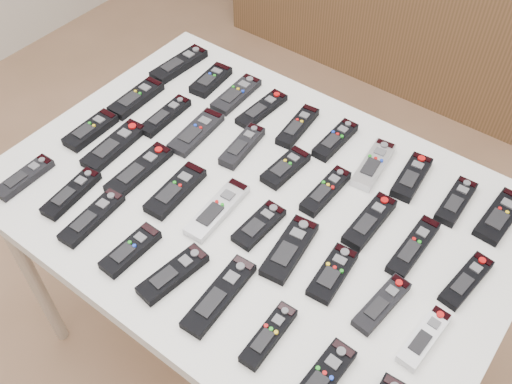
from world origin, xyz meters
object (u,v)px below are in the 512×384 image
Objects in this scene: remote_18 at (466,280)px; remote_26 at (333,273)px; remote_14 at (286,168)px; remote_20 at (114,146)px; remote_5 at (335,140)px; remote_23 at (217,209)px; remote_0 at (179,64)px; remote_33 at (173,274)px; remote_4 at (298,126)px; remote_19 at (91,130)px; remote_28 at (424,337)px; remote_3 at (262,109)px; remote_12 at (196,132)px; remote_32 at (131,250)px; remote_35 at (269,335)px; remote_13 at (242,146)px; remote_30 at (71,193)px; remote_24 at (259,225)px; remote_36 at (321,379)px; table at (256,212)px; remote_15 at (326,191)px; remote_16 at (370,221)px; remote_21 at (139,170)px; remote_34 at (219,295)px; remote_29 at (24,177)px; remote_10 at (136,98)px; remote_6 at (373,165)px; remote_7 at (412,177)px; remote_17 at (413,247)px; remote_31 at (92,217)px; remote_25 at (290,249)px; remote_2 at (236,94)px; remote_11 at (165,116)px; remote_22 at (176,190)px; remote_27 at (382,304)px.

remote_18 is 1.08× the size of remote_26.
remote_20 is at bearing -149.98° from remote_14.
remote_5 is 0.50m from remote_18.
remote_26 is (0.32, 0.01, 0.00)m from remote_23.
remote_0 reaches higher than remote_33.
remote_19 reaches higher than remote_4.
remote_28 is (0.45, -0.38, -0.00)m from remote_5.
remote_28 reaches higher than remote_3.
remote_32 is (0.14, -0.39, 0.00)m from remote_12.
remote_18 is 1.04× the size of remote_35.
remote_13 is 0.45m from remote_30.
remote_26 is at bearing -0.80° from remote_24.
remote_20 and remote_36 have the same top height.
remote_24 is (0.06, -0.07, 0.07)m from table.
remote_35 reaches higher than remote_30.
remote_15 is 0.13m from remote_16.
remote_28 is (0.79, 0.01, 0.00)m from remote_21.
remote_16 is 1.01× the size of remote_36.
remote_4 is at bearing 37.34° from remote_19.
remote_34 is (0.11, -0.27, 0.07)m from table.
remote_10 is at bearing 88.36° from remote_29.
remote_15 is at bearing -114.48° from remote_6.
remote_20 is 0.47m from remote_24.
remote_7 is 0.19m from remote_16.
remote_20 is 1.28× the size of remote_35.
remote_17 is 1.17× the size of remote_29.
remote_21 is 1.11× the size of remote_31.
remote_25 and remote_33 have the same top height.
remote_36 reaches higher than remote_2.
remote_20 is (-0.03, -0.17, 0.00)m from remote_11.
remote_15 reaches higher than remote_21.
remote_4 is 0.28m from remote_12.
remote_18 is 1.04× the size of remote_28.
remote_4 is at bearing 58.68° from remote_13.
remote_22 is 1.08× the size of remote_30.
remote_23 is 1.32× the size of remote_32.
remote_24 is at bearing -50.70° from remote_3.
remote_21 is 1.18× the size of remote_33.
remote_19 is at bearing -91.88° from remote_10.
remote_22 reaches higher than remote_28.
remote_13 and remote_16 have the same top height.
remote_16 is 1.17× the size of remote_32.
remote_22 reaches higher than remote_25.
remote_20 is (-0.46, -0.37, -0.00)m from remote_5.
remote_27 is at bearing -14.27° from remote_11.
remote_30 is (0.01, -0.35, 0.00)m from remote_11.
remote_0 reaches higher than remote_29.
remote_35 reaches higher than remote_3.
remote_15 is at bearing -23.10° from remote_3.
remote_4 reaches higher than remote_23.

